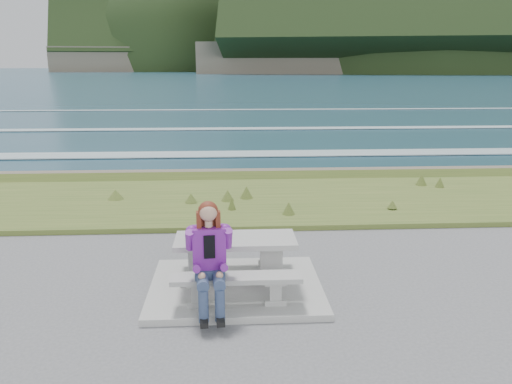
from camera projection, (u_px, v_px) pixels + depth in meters
The scene contains 9 objects.
concrete_slab at pixel (236, 287), 7.64m from camera, with size 2.60×2.10×0.10m, color gray.
picnic_table at pixel (236, 248), 7.48m from camera, with size 1.80×0.75×0.75m.
bench_landward at pixel (237, 282), 6.86m from camera, with size 1.80×0.35×0.45m.
bench_seaward at pixel (235, 246), 8.21m from camera, with size 1.80×0.35×0.45m.
grass_verge at pixel (233, 203), 12.49m from camera, with size 160.00×4.50×0.22m, color #3B5821.
shore_drop at pixel (232, 178), 15.29m from camera, with size 160.00×0.80×2.20m, color brown.
ocean at pixel (230, 146), 32.35m from camera, with size 1600.00×1600.00×0.09m.
headland_range at pixel (464, 56), 400.66m from camera, with size 729.83×363.95×229.63m.
seated_woman at pixel (210, 273), 6.65m from camera, with size 0.48×0.80×1.51m.
Camera 1 is at (-0.09, -7.04, 3.35)m, focal length 35.00 mm.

